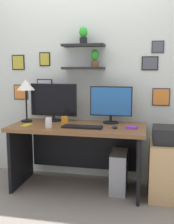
{
  "coord_description": "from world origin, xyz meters",
  "views": [
    {
      "loc": [
        0.73,
        -3.0,
        1.39
      ],
      "look_at": [
        0.1,
        0.05,
        0.9
      ],
      "focal_mm": 44.55,
      "sensor_mm": 36.0,
      "label": 1
    }
  ],
  "objects_px": {
    "drawer_cabinet": "(169,170)",
    "computer_tower_right": "(119,171)",
    "desk": "(79,143)",
    "cell_phone": "(27,125)",
    "scissors_tray": "(132,127)",
    "desk_lamp": "(26,87)",
    "water_cup": "(49,123)",
    "printer": "(171,135)",
    "keyboard": "(82,127)",
    "computer_mouse": "(115,127)",
    "monitor_left": "(54,101)",
    "coffee_mug": "(65,120)",
    "monitor_right": "(111,104)"
  },
  "relations": [
    {
      "from": "coffee_mug",
      "to": "scissors_tray",
      "type": "bearing_deg",
      "value": -5.31
    },
    {
      "from": "monitor_left",
      "to": "coffee_mug",
      "type": "height_order",
      "value": "monitor_left"
    },
    {
      "from": "computer_mouse",
      "to": "water_cup",
      "type": "bearing_deg",
      "value": -171.28
    },
    {
      "from": "drawer_cabinet",
      "to": "water_cup",
      "type": "bearing_deg",
      "value": -172.55
    },
    {
      "from": "monitor_right",
      "to": "computer_mouse",
      "type": "xyz_separation_m",
      "value": [
        0.08,
        -0.29,
        -0.22
      ]
    },
    {
      "from": "desk_lamp",
      "to": "desk",
      "type": "bearing_deg",
      "value": -3.45
    },
    {
      "from": "desk",
      "to": "water_cup",
      "type": "xyz_separation_m",
      "value": [
        -0.28,
        -0.23,
        0.27
      ]
    },
    {
      "from": "computer_tower_right",
      "to": "water_cup",
      "type": "bearing_deg",
      "value": -164.17
    },
    {
      "from": "coffee_mug",
      "to": "monitor_left",
      "type": "bearing_deg",
      "value": 136.92
    },
    {
      "from": "desk",
      "to": "coffee_mug",
      "type": "xyz_separation_m",
      "value": [
        -0.16,
        -0.01,
        0.26
      ]
    },
    {
      "from": "monitor_right",
      "to": "scissors_tray",
      "type": "bearing_deg",
      "value": -44.05
    },
    {
      "from": "cell_phone",
      "to": "scissors_tray",
      "type": "relative_size",
      "value": 1.17
    },
    {
      "from": "keyboard",
      "to": "computer_mouse",
      "type": "height_order",
      "value": "computer_mouse"
    },
    {
      "from": "drawer_cabinet",
      "to": "computer_tower_right",
      "type": "distance_m",
      "value": 0.56
    },
    {
      "from": "monitor_left",
      "to": "printer",
      "type": "xyz_separation_m",
      "value": [
        1.38,
        -0.23,
        -0.3
      ]
    },
    {
      "from": "monitor_right",
      "to": "computer_tower_right",
      "type": "xyz_separation_m",
      "value": [
        0.12,
        -0.18,
        -0.76
      ]
    },
    {
      "from": "desk",
      "to": "computer_mouse",
      "type": "xyz_separation_m",
      "value": [
        0.43,
        -0.12,
        0.23
      ]
    },
    {
      "from": "monitor_left",
      "to": "drawer_cabinet",
      "type": "distance_m",
      "value": 1.56
    },
    {
      "from": "printer",
      "to": "computer_tower_right",
      "type": "xyz_separation_m",
      "value": [
        -0.55,
        0.04,
        -0.46
      ]
    },
    {
      "from": "computer_tower_right",
      "to": "computer_mouse",
      "type": "bearing_deg",
      "value": -112.93
    },
    {
      "from": "water_cup",
      "to": "printer",
      "type": "distance_m",
      "value": 1.32
    },
    {
      "from": "keyboard",
      "to": "computer_tower_right",
      "type": "relative_size",
      "value": 0.97
    },
    {
      "from": "keyboard",
      "to": "scissors_tray",
      "type": "xyz_separation_m",
      "value": [
        0.53,
        0.08,
        0.0
      ]
    },
    {
      "from": "drawer_cabinet",
      "to": "cell_phone",
      "type": "bearing_deg",
      "value": -176.43
    },
    {
      "from": "cell_phone",
      "to": "keyboard",
      "type": "bearing_deg",
      "value": 7.94
    },
    {
      "from": "water_cup",
      "to": "keyboard",
      "type": "bearing_deg",
      "value": 11.05
    },
    {
      "from": "cell_phone",
      "to": "scissors_tray",
      "type": "height_order",
      "value": "scissors_tray"
    },
    {
      "from": "printer",
      "to": "drawer_cabinet",
      "type": "bearing_deg",
      "value": 90.0
    },
    {
      "from": "computer_mouse",
      "to": "printer",
      "type": "bearing_deg",
      "value": 5.93
    },
    {
      "from": "cell_phone",
      "to": "drawer_cabinet",
      "type": "distance_m",
      "value": 1.66
    },
    {
      "from": "monitor_right",
      "to": "keyboard",
      "type": "xyz_separation_m",
      "value": [
        -0.27,
        -0.33,
        -0.22
      ]
    },
    {
      "from": "coffee_mug",
      "to": "printer",
      "type": "distance_m",
      "value": 1.19
    },
    {
      "from": "desk",
      "to": "computer_tower_right",
      "type": "bearing_deg",
      "value": -2.28
    },
    {
      "from": "drawer_cabinet",
      "to": "monitor_left",
      "type": "bearing_deg",
      "value": 170.64
    },
    {
      "from": "water_cup",
      "to": "computer_tower_right",
      "type": "distance_m",
      "value": 0.98
    },
    {
      "from": "computer_mouse",
      "to": "computer_tower_right",
      "type": "relative_size",
      "value": 0.2
    },
    {
      "from": "scissors_tray",
      "to": "monitor_left",
      "type": "bearing_deg",
      "value": 165.42
    },
    {
      "from": "monitor_right",
      "to": "desk",
      "type": "bearing_deg",
      "value": -155.01
    },
    {
      "from": "computer_tower_right",
      "to": "monitor_left",
      "type": "bearing_deg",
      "value": 167.52
    },
    {
      "from": "keyboard",
      "to": "cell_phone",
      "type": "distance_m",
      "value": 0.65
    },
    {
      "from": "water_cup",
      "to": "printer",
      "type": "bearing_deg",
      "value": 7.45
    },
    {
      "from": "monitor_left",
      "to": "keyboard",
      "type": "relative_size",
      "value": 1.32
    },
    {
      "from": "cell_phone",
      "to": "coffee_mug",
      "type": "bearing_deg",
      "value": 27.99
    },
    {
      "from": "computer_mouse",
      "to": "printer",
      "type": "relative_size",
      "value": 0.24
    },
    {
      "from": "scissors_tray",
      "to": "drawer_cabinet",
      "type": "height_order",
      "value": "scissors_tray"
    },
    {
      "from": "keyboard",
      "to": "printer",
      "type": "xyz_separation_m",
      "value": [
        0.95,
        0.1,
        -0.07
      ]
    },
    {
      "from": "coffee_mug",
      "to": "drawer_cabinet",
      "type": "height_order",
      "value": "coffee_mug"
    },
    {
      "from": "desk_lamp",
      "to": "printer",
      "type": "bearing_deg",
      "value": -3.48
    },
    {
      "from": "desk",
      "to": "monitor_right",
      "type": "xyz_separation_m",
      "value": [
        0.35,
        0.16,
        0.45
      ]
    },
    {
      "from": "scissors_tray",
      "to": "cell_phone",
      "type": "bearing_deg",
      "value": -176.32
    }
  ]
}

